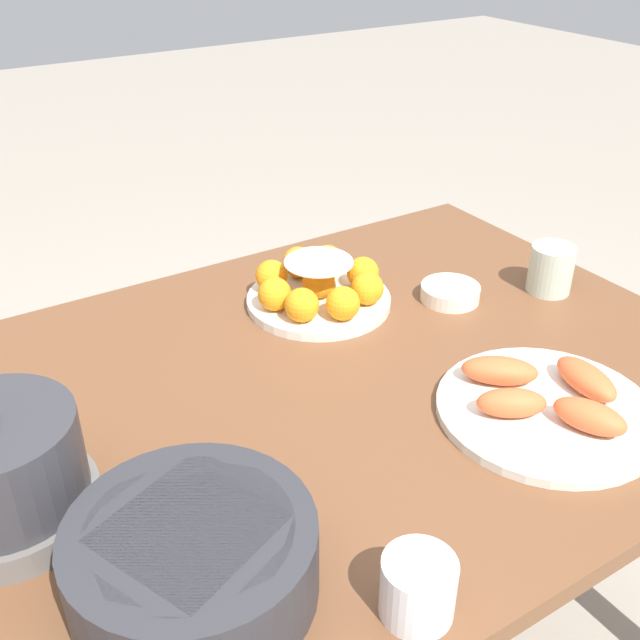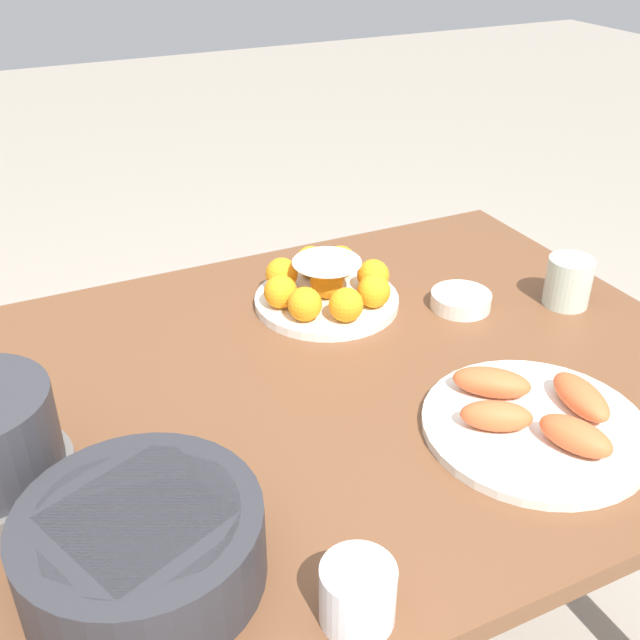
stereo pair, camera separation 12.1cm
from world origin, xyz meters
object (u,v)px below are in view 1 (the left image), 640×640
at_px(cake_plate, 319,286).
at_px(cup_near, 551,269).
at_px(seafood_platter, 546,403).
at_px(warming_pot, 1,474).
at_px(serving_bowl, 192,557).
at_px(cup_far, 418,587).
at_px(dining_table, 321,431).
at_px(sauce_bowl, 450,292).

distance_m(cake_plate, cup_near, 0.43).
xyz_separation_m(seafood_platter, warming_pot, (0.69, -0.19, 0.05)).
height_order(serving_bowl, cup_far, serving_bowl).
distance_m(cake_plate, cup_far, 0.66).
bearing_deg(cup_near, seafood_platter, 42.55).
distance_m(dining_table, cup_far, 0.43).
bearing_deg(seafood_platter, sauce_bowl, -107.73).
xyz_separation_m(serving_bowl, seafood_platter, (-0.55, -0.02, -0.03)).
bearing_deg(dining_table, cake_plate, -121.06).
bearing_deg(cake_plate, seafood_platter, 103.51).
bearing_deg(sauce_bowl, cake_plate, -27.87).
distance_m(dining_table, cup_near, 0.53).
bearing_deg(serving_bowl, seafood_platter, -178.10).
height_order(sauce_bowl, warming_pot, warming_pot).
bearing_deg(cup_near, dining_table, 3.30).
bearing_deg(warming_pot, cup_near, -176.18).
distance_m(dining_table, seafood_platter, 0.34).
distance_m(dining_table, warming_pot, 0.48).
distance_m(sauce_bowl, seafood_platter, 0.34).
bearing_deg(warming_pot, seafood_platter, 164.32).
bearing_deg(cup_near, cup_far, 33.22).
height_order(serving_bowl, cup_near, serving_bowl).
height_order(cup_near, cup_far, cup_near).
relative_size(sauce_bowl, warming_pot, 0.51).
bearing_deg(serving_bowl, cup_near, -161.56).
xyz_separation_m(dining_table, sauce_bowl, (-0.34, -0.10, 0.11)).
xyz_separation_m(dining_table, seafood_platter, (-0.23, 0.23, 0.11)).
xyz_separation_m(cake_plate, cup_far, (0.26, 0.60, -0.00)).
distance_m(dining_table, sauce_bowl, 0.37).
bearing_deg(seafood_platter, serving_bowl, 1.90).
height_order(cake_plate, serving_bowl, cake_plate).
bearing_deg(serving_bowl, warming_pot, -56.26).
relative_size(serving_bowl, warming_pot, 1.26).
height_order(sauce_bowl, seafood_platter, seafood_platter).
bearing_deg(cake_plate, warming_pot, 22.84).
relative_size(cake_plate, seafood_platter, 0.83).
bearing_deg(serving_bowl, cake_plate, -134.03).
xyz_separation_m(cup_near, cup_far, (0.65, 0.42, -0.01)).
distance_m(dining_table, serving_bowl, 0.42).
xyz_separation_m(dining_table, warming_pot, (0.46, 0.04, 0.16)).
height_order(sauce_bowl, cup_far, cup_far).
bearing_deg(cup_far, cup_near, -146.78).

